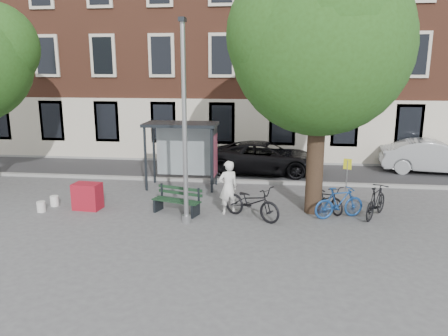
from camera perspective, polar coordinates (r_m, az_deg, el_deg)
ground at (r=13.81m, az=-4.92°, el=-7.09°), size 90.00×90.00×0.00m
road at (r=20.42m, az=-0.94°, el=-0.37°), size 40.00×4.00×0.01m
curb_near at (r=18.49m, az=-1.78°, el=-1.63°), size 40.00×0.25×0.12m
curb_far at (r=22.35m, az=-0.25°, el=0.95°), size 40.00×0.25×0.12m
building_row at (r=25.92m, az=0.89°, el=18.04°), size 30.00×8.00×14.00m
lamppost at (r=13.12m, az=-5.15°, el=4.41°), size 0.28×0.35×6.11m
tree_right at (r=14.15m, az=12.65°, el=16.29°), size 5.76×5.60×8.20m
bus_shelter at (r=17.34m, az=-4.26°, el=3.64°), size 2.85×1.45×2.62m
painter at (r=14.29m, az=0.55°, el=-2.56°), size 0.78×0.67×1.79m
bench at (r=14.57m, az=-6.13°, el=-4.40°), size 1.73×0.99×0.85m
bike_a at (r=13.95m, az=3.64°, el=-4.46°), size 2.17×1.74×1.10m
bike_b at (r=14.47m, az=14.82°, el=-4.38°), size 1.77×1.10×1.03m
bike_c at (r=15.11m, az=13.22°, el=-3.77°), size 1.44×1.82×0.92m
bike_d at (r=14.86m, az=19.23°, el=-4.16°), size 1.31×1.78×1.06m
car_dark at (r=20.03m, az=5.33°, el=1.38°), size 5.28×2.73×1.42m
car_silver at (r=22.07m, az=25.64°, el=1.34°), size 4.74×2.12×1.51m
red_stand at (r=15.60m, az=-17.41°, el=-3.54°), size 0.95×0.68×0.90m
bucket_a at (r=15.90m, az=-22.77°, el=-4.68°), size 0.32×0.32×0.36m
bucket_b at (r=16.39m, az=-21.27°, el=-4.03°), size 0.29×0.29×0.36m
bucket_c at (r=16.78m, az=-17.06°, el=-3.32°), size 0.34×0.34×0.36m
notice_sign at (r=15.81m, az=15.76°, el=-0.62°), size 0.27×0.13×1.64m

